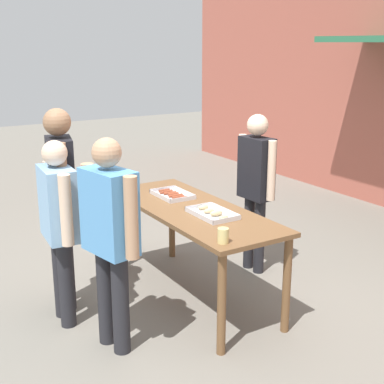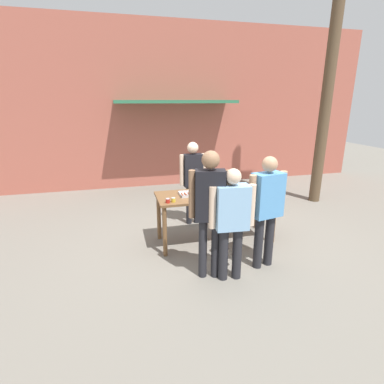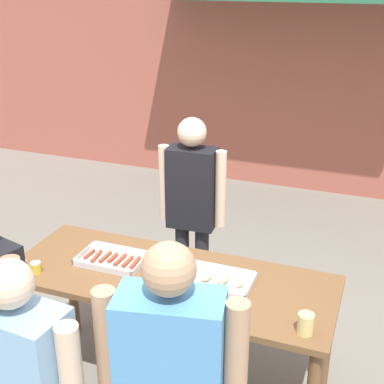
{
  "view_description": "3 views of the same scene",
  "coord_description": "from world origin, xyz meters",
  "px_view_note": "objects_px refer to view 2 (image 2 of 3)",
  "views": [
    {
      "loc": [
        4.0,
        -2.46,
        2.36
      ],
      "look_at": [
        0.0,
        0.0,
        1.04
      ],
      "focal_mm": 50.0,
      "sensor_mm": 36.0,
      "label": 1
    },
    {
      "loc": [
        -1.63,
        -4.68,
        2.44
      ],
      "look_at": [
        -0.42,
        0.03,
        0.94
      ],
      "focal_mm": 28.0,
      "sensor_mm": 36.0,
      "label": 2
    },
    {
      "loc": [
        1.15,
        -2.64,
        2.66
      ],
      "look_at": [
        -0.19,
        0.89,
        1.09
      ],
      "focal_mm": 50.0,
      "sensor_mm": 36.0,
      "label": 3
    }
  ],
  "objects_px": {
    "food_tray_sausages": "(192,194)",
    "food_tray_buns": "(231,191)",
    "person_customer_waiting_in_line": "(232,216)",
    "condiment_jar_ketchup": "(173,200)",
    "person_server_behind_table": "(193,176)",
    "utility_pole": "(330,73)",
    "person_customer_with_cup": "(267,204)",
    "beer_cup": "(270,191)",
    "person_customer_holding_hotdog": "(210,204)",
    "condiment_jar_mustard": "(168,201)"
  },
  "relations": [
    {
      "from": "food_tray_sausages",
      "to": "person_server_behind_table",
      "type": "height_order",
      "value": "person_server_behind_table"
    },
    {
      "from": "condiment_jar_mustard",
      "to": "beer_cup",
      "type": "bearing_deg",
      "value": 0.32
    },
    {
      "from": "food_tray_buns",
      "to": "person_customer_holding_hotdog",
      "type": "distance_m",
      "value": 1.34
    },
    {
      "from": "person_server_behind_table",
      "to": "person_customer_with_cup",
      "type": "bearing_deg",
      "value": -75.21
    },
    {
      "from": "person_customer_waiting_in_line",
      "to": "utility_pole",
      "type": "relative_size",
      "value": 0.27
    },
    {
      "from": "person_server_behind_table",
      "to": "person_customer_waiting_in_line",
      "type": "height_order",
      "value": "person_server_behind_table"
    },
    {
      "from": "person_customer_with_cup",
      "to": "person_customer_waiting_in_line",
      "type": "relative_size",
      "value": 1.06
    },
    {
      "from": "food_tray_buns",
      "to": "condiment_jar_ketchup",
      "type": "height_order",
      "value": "condiment_jar_ketchup"
    },
    {
      "from": "person_customer_waiting_in_line",
      "to": "utility_pole",
      "type": "bearing_deg",
      "value": -136.11
    },
    {
      "from": "condiment_jar_mustard",
      "to": "person_server_behind_table",
      "type": "height_order",
      "value": "person_server_behind_table"
    },
    {
      "from": "beer_cup",
      "to": "food_tray_sausages",
      "type": "bearing_deg",
      "value": 167.01
    },
    {
      "from": "food_tray_buns",
      "to": "person_customer_waiting_in_line",
      "type": "bearing_deg",
      "value": -111.02
    },
    {
      "from": "condiment_jar_ketchup",
      "to": "utility_pole",
      "type": "bearing_deg",
      "value": 24.35
    },
    {
      "from": "person_customer_holding_hotdog",
      "to": "utility_pole",
      "type": "xyz_separation_m",
      "value": [
        3.62,
        2.6,
        1.91
      ]
    },
    {
      "from": "beer_cup",
      "to": "utility_pole",
      "type": "relative_size",
      "value": 0.02
    },
    {
      "from": "food_tray_sausages",
      "to": "person_server_behind_table",
      "type": "relative_size",
      "value": 0.26
    },
    {
      "from": "food_tray_sausages",
      "to": "utility_pole",
      "type": "distance_m",
      "value": 4.42
    },
    {
      "from": "person_customer_waiting_in_line",
      "to": "food_tray_sausages",
      "type": "bearing_deg",
      "value": -74.28
    },
    {
      "from": "food_tray_buns",
      "to": "utility_pole",
      "type": "xyz_separation_m",
      "value": [
        2.88,
        1.5,
        2.1
      ]
    },
    {
      "from": "person_customer_holding_hotdog",
      "to": "condiment_jar_mustard",
      "type": "bearing_deg",
      "value": -46.54
    },
    {
      "from": "food_tray_sausages",
      "to": "beer_cup",
      "type": "relative_size",
      "value": 3.68
    },
    {
      "from": "condiment_jar_ketchup",
      "to": "person_customer_holding_hotdog",
      "type": "xyz_separation_m",
      "value": [
        0.35,
        -0.8,
        0.18
      ]
    },
    {
      "from": "food_tray_sausages",
      "to": "person_customer_holding_hotdog",
      "type": "bearing_deg",
      "value": -91.86
    },
    {
      "from": "food_tray_sausages",
      "to": "food_tray_buns",
      "type": "bearing_deg",
      "value": 0.13
    },
    {
      "from": "food_tray_sausages",
      "to": "food_tray_buns",
      "type": "distance_m",
      "value": 0.71
    },
    {
      "from": "person_customer_holding_hotdog",
      "to": "person_customer_waiting_in_line",
      "type": "bearing_deg",
      "value": 170.12
    },
    {
      "from": "beer_cup",
      "to": "person_customer_with_cup",
      "type": "xyz_separation_m",
      "value": [
        -0.46,
        -0.72,
        0.06
      ]
    },
    {
      "from": "food_tray_buns",
      "to": "person_server_behind_table",
      "type": "bearing_deg",
      "value": 119.05
    },
    {
      "from": "condiment_jar_mustard",
      "to": "food_tray_buns",
      "type": "bearing_deg",
      "value": 14.86
    },
    {
      "from": "condiment_jar_mustard",
      "to": "person_customer_waiting_in_line",
      "type": "height_order",
      "value": "person_customer_waiting_in_line"
    },
    {
      "from": "food_tray_sausages",
      "to": "beer_cup",
      "type": "bearing_deg",
      "value": -12.99
    },
    {
      "from": "person_customer_holding_hotdog",
      "to": "utility_pole",
      "type": "relative_size",
      "value": 0.31
    },
    {
      "from": "condiment_jar_ketchup",
      "to": "beer_cup",
      "type": "height_order",
      "value": "beer_cup"
    },
    {
      "from": "food_tray_sausages",
      "to": "person_customer_holding_hotdog",
      "type": "xyz_separation_m",
      "value": [
        -0.04,
        -1.1,
        0.2
      ]
    },
    {
      "from": "condiment_jar_ketchup",
      "to": "food_tray_buns",
      "type": "bearing_deg",
      "value": 15.26
    },
    {
      "from": "person_server_behind_table",
      "to": "utility_pole",
      "type": "bearing_deg",
      "value": 7.47
    },
    {
      "from": "food_tray_buns",
      "to": "person_customer_with_cup",
      "type": "xyz_separation_m",
      "value": [
        0.15,
        -1.03,
        0.1
      ]
    },
    {
      "from": "food_tray_sausages",
      "to": "person_server_behind_table",
      "type": "distance_m",
      "value": 0.89
    },
    {
      "from": "person_customer_with_cup",
      "to": "food_tray_sausages",
      "type": "bearing_deg",
      "value": -61.95
    },
    {
      "from": "food_tray_buns",
      "to": "person_server_behind_table",
      "type": "distance_m",
      "value": 0.98
    },
    {
      "from": "beer_cup",
      "to": "condiment_jar_ketchup",
      "type": "bearing_deg",
      "value": 179.78
    },
    {
      "from": "beer_cup",
      "to": "food_tray_buns",
      "type": "bearing_deg",
      "value": 153.26
    },
    {
      "from": "food_tray_buns",
      "to": "beer_cup",
      "type": "xyz_separation_m",
      "value": [
        0.6,
        -0.3,
        0.04
      ]
    },
    {
      "from": "condiment_jar_ketchup",
      "to": "utility_pole",
      "type": "height_order",
      "value": "utility_pole"
    },
    {
      "from": "beer_cup",
      "to": "person_customer_holding_hotdog",
      "type": "height_order",
      "value": "person_customer_holding_hotdog"
    },
    {
      "from": "condiment_jar_mustard",
      "to": "person_customer_with_cup",
      "type": "bearing_deg",
      "value": -28.29
    },
    {
      "from": "person_server_behind_table",
      "to": "utility_pole",
      "type": "height_order",
      "value": "utility_pole"
    },
    {
      "from": "food_tray_sausages",
      "to": "utility_pole",
      "type": "height_order",
      "value": "utility_pole"
    },
    {
      "from": "condiment_jar_ketchup",
      "to": "person_customer_holding_hotdog",
      "type": "distance_m",
      "value": 0.89
    },
    {
      "from": "utility_pole",
      "to": "condiment_jar_ketchup",
      "type": "bearing_deg",
      "value": -155.65
    }
  ]
}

